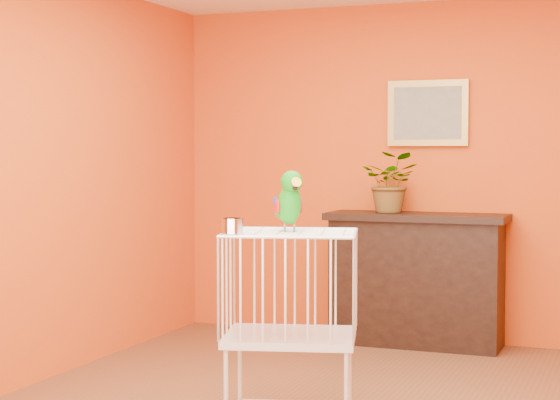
% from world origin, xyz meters
% --- Properties ---
extents(room_shell, '(4.50, 4.50, 4.50)m').
position_xyz_m(room_shell, '(0.00, 0.00, 1.58)').
color(room_shell, '#CB4A13').
rests_on(room_shell, ground).
extents(console_cabinet, '(1.34, 0.48, 0.99)m').
position_xyz_m(console_cabinet, '(-0.03, 2.02, 0.50)').
color(console_cabinet, black).
rests_on(console_cabinet, ground).
extents(potted_plant, '(0.43, 0.48, 0.36)m').
position_xyz_m(potted_plant, '(-0.23, 2.00, 1.17)').
color(potted_plant, '#26722D').
rests_on(potted_plant, console_cabinet).
extents(framed_picture, '(0.62, 0.04, 0.50)m').
position_xyz_m(framed_picture, '(0.00, 2.22, 1.75)').
color(framed_picture, gold).
rests_on(framed_picture, room_shell).
extents(birdcage, '(0.79, 0.68, 1.04)m').
position_xyz_m(birdcage, '(-0.16, -0.32, 0.54)').
color(birdcage, silver).
rests_on(birdcage, ground).
extents(feed_cup, '(0.11, 0.11, 0.08)m').
position_xyz_m(feed_cup, '(-0.38, -0.57, 1.08)').
color(feed_cup, silver).
rests_on(feed_cup, birdcage).
extents(parrot, '(0.23, 0.26, 0.32)m').
position_xyz_m(parrot, '(-0.17, -0.31, 1.20)').
color(parrot, '#59544C').
rests_on(parrot, birdcage).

